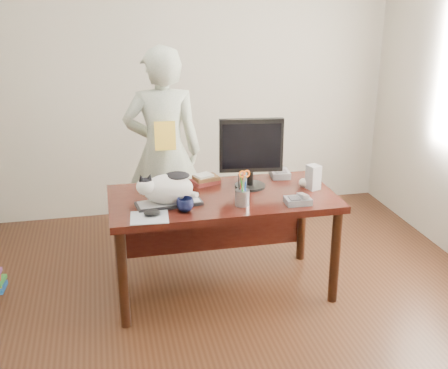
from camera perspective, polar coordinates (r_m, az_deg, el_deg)
room at (r=3.24m, az=2.11°, el=5.09°), size 4.50×4.50×4.50m
desk at (r=4.11m, az=-0.39°, el=-2.66°), size 1.60×0.80×0.75m
keyboard at (r=3.83m, az=-5.61°, el=-1.91°), size 0.46×0.22×0.03m
cat at (r=3.78m, az=-5.87°, el=-0.34°), size 0.43×0.26×0.25m
monitor at (r=4.04m, az=2.76°, el=3.56°), size 0.46×0.25×0.52m
pen_cup at (r=3.79m, az=1.88°, el=-1.14°), size 0.11×0.11×0.25m
mousepad at (r=3.64m, az=-7.58°, el=-3.33°), size 0.26×0.24×0.01m
mouse at (r=3.65m, az=-7.32°, el=-2.87°), size 0.12×0.08×0.04m
coffee_mug at (r=3.71m, az=-3.97°, el=-2.05°), size 0.16×0.16×0.09m
phone at (r=3.86m, az=7.56°, el=-1.58°), size 0.18×0.15×0.08m
speaker at (r=4.13m, az=9.06°, el=0.74°), size 0.10×0.11×0.18m
baseball at (r=4.17m, az=8.07°, el=0.17°), size 0.07×0.07×0.07m
book_stack at (r=4.21m, az=-1.92°, el=0.51°), size 0.23×0.20×0.07m
calculator at (r=4.38m, az=5.68°, el=1.13°), size 0.16×0.20×0.06m
person at (r=4.62m, az=-6.18°, el=3.26°), size 0.66×0.46×1.73m
held_book at (r=4.40m, az=-6.01°, el=4.94°), size 0.17×0.11×0.23m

